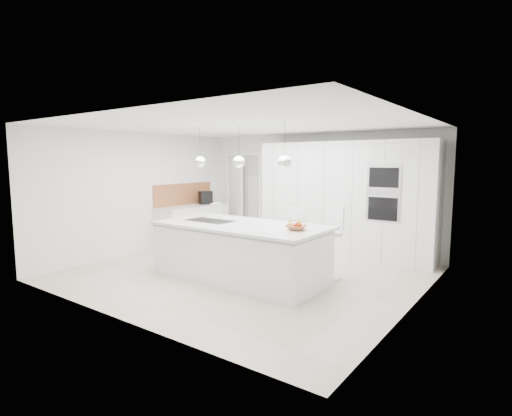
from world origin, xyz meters
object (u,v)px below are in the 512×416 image
Objects in this scene: island_base at (239,253)px; fruit_bowl at (296,227)px; espresso_machine at (206,198)px; bar_stool_right at (330,243)px; bar_stool_left at (292,240)px.

fruit_bowl is (1.02, 0.07, 0.51)m from island_base.
espresso_machine is (-3.55, 1.84, 0.12)m from fruit_bowl.
island_base is 1.49m from bar_stool_right.
bar_stool_left is (-0.58, 0.85, -0.39)m from fruit_bowl.
espresso_machine is 3.90m from bar_stool_right.
bar_stool_right is at bearing -18.51° from bar_stool_left.
bar_stool_right is (3.73, -1.05, -0.47)m from espresso_machine.
espresso_machine reaches higher than bar_stool_right.
island_base is at bearing -129.39° from bar_stool_right.
bar_stool_right reaches higher than fruit_bowl.
bar_stool_left is (0.45, 0.92, 0.12)m from island_base.
fruit_bowl is 0.89m from bar_stool_right.
island_base is at bearing -129.73° from bar_stool_left.
bar_stool_left is (2.98, -0.99, -0.51)m from espresso_machine.
fruit_bowl is at bearing 4.10° from island_base.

